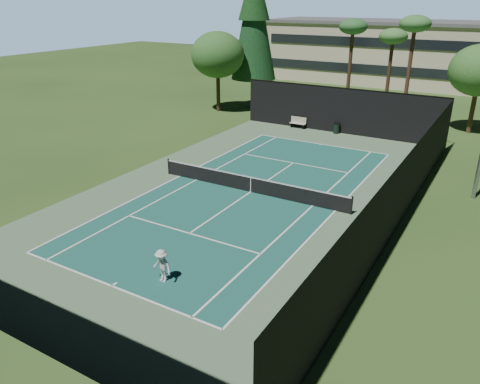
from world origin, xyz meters
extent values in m
plane|color=#2D4D1C|center=(0.00, 0.00, 0.00)|extent=(160.00, 160.00, 0.00)
cube|color=#547451|center=(0.00, 0.00, 0.01)|extent=(18.00, 32.00, 0.01)
cube|color=#1B574C|center=(0.00, 0.00, 0.01)|extent=(10.97, 23.77, 0.01)
cube|color=white|center=(0.00, -11.88, 0.02)|extent=(10.97, 0.10, 0.01)
cube|color=white|center=(0.00, 11.88, 0.02)|extent=(10.97, 0.10, 0.01)
cube|color=white|center=(0.00, -6.40, 0.02)|extent=(8.23, 0.10, 0.01)
cube|color=white|center=(0.00, 6.40, 0.02)|extent=(8.23, 0.10, 0.01)
cube|color=white|center=(-5.49, 0.00, 0.02)|extent=(0.10, 23.77, 0.01)
cube|color=white|center=(5.49, 0.00, 0.02)|extent=(0.10, 23.77, 0.01)
cube|color=white|center=(-4.12, 0.00, 0.02)|extent=(0.10, 23.77, 0.01)
cube|color=white|center=(4.12, 0.00, 0.02)|extent=(0.10, 23.77, 0.01)
cube|color=white|center=(0.00, 0.00, 0.02)|extent=(0.10, 12.80, 0.01)
cube|color=white|center=(0.00, -11.73, 0.02)|extent=(0.10, 0.30, 0.01)
cube|color=white|center=(0.00, 11.73, 0.02)|extent=(0.10, 0.30, 0.01)
cylinder|color=black|center=(-6.40, 0.00, 0.55)|extent=(0.10, 0.10, 1.10)
cylinder|color=black|center=(6.40, 0.00, 0.55)|extent=(0.10, 0.10, 1.10)
cube|color=black|center=(0.00, 0.00, 0.50)|extent=(12.80, 0.02, 0.92)
cube|color=white|center=(0.00, 0.00, 0.98)|extent=(12.80, 0.04, 0.07)
cube|color=white|center=(0.00, 0.00, 0.50)|extent=(0.05, 0.03, 0.92)
cube|color=black|center=(0.00, 16.00, 2.00)|extent=(18.00, 0.04, 4.00)
cube|color=black|center=(0.00, -16.00, 2.00)|extent=(18.00, 0.04, 4.00)
cube|color=black|center=(9.00, 0.00, 2.00)|extent=(0.04, 32.00, 4.00)
cube|color=black|center=(-9.00, 0.00, 2.00)|extent=(0.04, 32.00, 4.00)
cube|color=black|center=(0.00, 16.00, 4.00)|extent=(18.00, 0.06, 0.06)
imported|color=silver|center=(1.59, -10.48, 0.75)|extent=(1.03, 0.66, 1.50)
sphere|color=#BFD530|center=(-5.73, -11.06, 0.04)|extent=(0.08, 0.08, 0.08)
sphere|color=#D1DF32|center=(-3.60, 1.88, 0.04)|extent=(0.08, 0.08, 0.08)
sphere|color=#BBD02F|center=(0.32, 4.08, 0.03)|extent=(0.06, 0.06, 0.06)
sphere|color=#C6D430|center=(-3.39, 2.15, 0.03)|extent=(0.06, 0.06, 0.06)
cube|color=beige|center=(-3.79, 15.65, 0.45)|extent=(1.50, 0.45, 0.05)
cube|color=beige|center=(-3.79, 15.85, 0.75)|extent=(1.50, 0.06, 0.55)
cube|color=black|center=(-4.39, 15.65, 0.21)|extent=(0.06, 0.40, 0.42)
cube|color=black|center=(-3.19, 15.65, 0.21)|extent=(0.06, 0.40, 0.42)
cylinder|color=black|center=(-0.08, 15.73, 0.45)|extent=(0.52, 0.52, 0.90)
cylinder|color=black|center=(-0.08, 15.73, 0.92)|extent=(0.56, 0.56, 0.05)
cylinder|color=#4D3721|center=(-12.00, 22.00, 1.80)|extent=(0.50, 0.50, 3.60)
cone|color=#14391A|center=(-12.00, 22.00, 9.00)|extent=(4.80, 4.80, 12.00)
cylinder|color=#422A1C|center=(-2.00, 24.00, 4.28)|extent=(0.36, 0.36, 8.55)
ellipsoid|color=#285B29|center=(-2.00, 24.00, 8.55)|extent=(2.80, 2.80, 1.54)
cylinder|color=#40291B|center=(1.50, 26.00, 3.83)|extent=(0.36, 0.36, 7.65)
ellipsoid|color=#3B7132|center=(1.50, 26.00, 7.65)|extent=(2.80, 2.80, 1.54)
cylinder|color=#4C2F20|center=(4.00, 23.00, 4.50)|extent=(0.36, 0.36, 9.00)
ellipsoid|color=#366E31|center=(4.00, 23.00, 9.00)|extent=(2.80, 2.80, 1.54)
cylinder|color=#4C3620|center=(10.00, 22.00, 1.76)|extent=(0.40, 0.40, 3.52)
ellipsoid|color=#336527|center=(10.00, 22.00, 5.44)|extent=(5.12, 5.12, 4.35)
cylinder|color=#41311C|center=(-14.00, 18.00, 1.87)|extent=(0.40, 0.40, 3.74)
ellipsoid|color=#2F6125|center=(-14.00, 18.00, 5.78)|extent=(5.44, 5.44, 4.62)
cube|color=beige|center=(0.00, 46.00, 4.00)|extent=(40.00, 12.00, 8.00)
cube|color=#59595B|center=(0.00, 46.00, 8.10)|extent=(40.50, 12.50, 0.40)
cube|color=black|center=(0.00, 39.95, 2.40)|extent=(38.00, 0.15, 1.20)
cube|color=black|center=(0.00, 39.95, 5.80)|extent=(38.00, 0.15, 1.20)
camera|label=1|loc=(13.00, -23.40, 11.15)|focal=35.00mm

